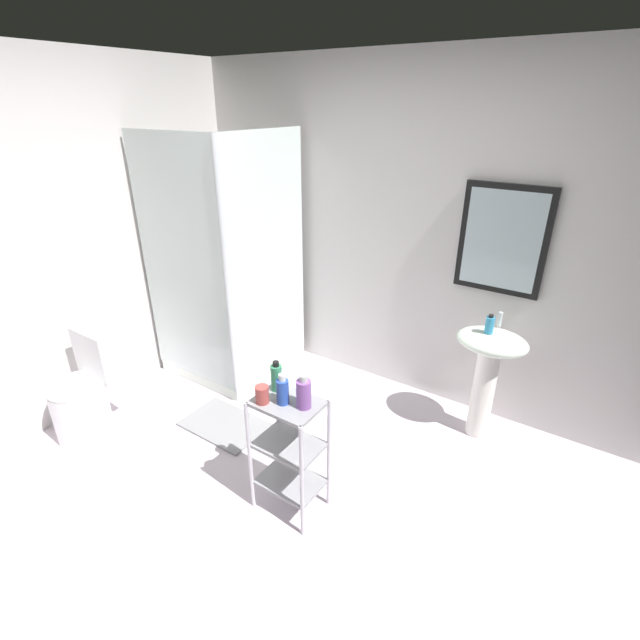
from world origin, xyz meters
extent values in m
cube|color=silver|center=(0.00, 0.00, -0.01)|extent=(4.20, 4.20, 0.02)
cube|color=silver|center=(0.00, 1.85, 1.25)|extent=(4.20, 0.10, 2.50)
cube|color=black|center=(0.73, 1.78, 1.35)|extent=(0.56, 0.03, 0.72)
cube|color=silver|center=(0.73, 1.76, 1.35)|extent=(0.48, 0.01, 0.64)
cube|color=silver|center=(-1.85, 0.00, 1.25)|extent=(0.10, 4.20, 2.50)
cube|color=white|center=(-1.31, 1.28, 0.05)|extent=(0.90, 0.90, 0.10)
cube|color=silver|center=(-1.31, 0.83, 1.05)|extent=(0.90, 0.02, 1.90)
cube|color=silver|center=(-0.86, 1.28, 1.05)|extent=(0.02, 0.90, 1.90)
cylinder|color=silver|center=(-0.86, 0.83, 1.05)|extent=(0.04, 0.04, 1.90)
cylinder|color=silver|center=(-1.31, 1.28, 0.10)|extent=(0.08, 0.08, 0.00)
cylinder|color=white|center=(0.83, 1.52, 0.34)|extent=(0.15, 0.15, 0.68)
ellipsoid|color=white|center=(0.83, 1.52, 0.75)|extent=(0.46, 0.37, 0.13)
cylinder|color=silver|center=(0.83, 1.64, 0.86)|extent=(0.03, 0.03, 0.10)
cylinder|color=white|center=(-1.48, -0.07, 0.20)|extent=(0.37, 0.37, 0.40)
torus|color=white|center=(-1.48, -0.07, 0.42)|extent=(0.37, 0.37, 0.04)
cube|color=white|center=(-1.48, 0.15, 0.58)|extent=(0.35, 0.17, 0.36)
cylinder|color=silver|center=(-0.06, 0.12, 0.37)|extent=(0.02, 0.02, 0.74)
cylinder|color=silver|center=(0.30, 0.12, 0.37)|extent=(0.02, 0.02, 0.74)
cylinder|color=silver|center=(-0.06, 0.38, 0.37)|extent=(0.02, 0.02, 0.74)
cylinder|color=silver|center=(0.30, 0.38, 0.37)|extent=(0.02, 0.02, 0.74)
cube|color=#99999E|center=(0.12, 0.25, 0.18)|extent=(0.36, 0.26, 0.02)
cube|color=#99999E|center=(0.12, 0.25, 0.45)|extent=(0.36, 0.26, 0.02)
cube|color=#99999E|center=(0.12, 0.25, 0.73)|extent=(0.36, 0.26, 0.02)
cylinder|color=#389ED1|center=(0.80, 1.50, 0.87)|extent=(0.06, 0.06, 0.11)
cylinder|color=black|center=(0.80, 1.50, 0.93)|extent=(0.03, 0.03, 0.02)
cylinder|color=#368D61|center=(0.00, 0.30, 0.82)|extent=(0.06, 0.06, 0.15)
cylinder|color=black|center=(0.00, 0.30, 0.90)|extent=(0.03, 0.03, 0.03)
cylinder|color=#8D54AB|center=(0.22, 0.26, 0.82)|extent=(0.08, 0.08, 0.16)
cylinder|color=silver|center=(0.22, 0.26, 0.92)|extent=(0.04, 0.04, 0.04)
cylinder|color=#294EB5|center=(0.10, 0.22, 0.81)|extent=(0.07, 0.07, 0.14)
cylinder|color=white|center=(0.10, 0.22, 0.90)|extent=(0.04, 0.04, 0.04)
cylinder|color=#B24742|center=(0.01, 0.17, 0.79)|extent=(0.07, 0.07, 0.10)
cube|color=gray|center=(-0.74, 0.56, 0.01)|extent=(0.60, 0.40, 0.02)
camera|label=1|loc=(1.37, -1.33, 2.18)|focal=25.87mm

